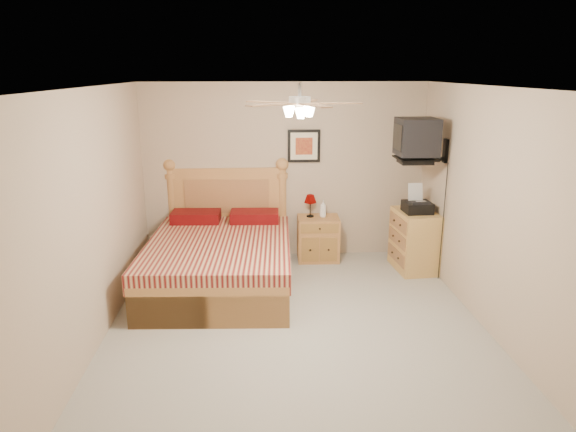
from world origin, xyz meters
name	(u,v)px	position (x,y,z in m)	size (l,w,h in m)	color
floor	(297,326)	(0.00, 0.00, 0.00)	(4.50, 4.50, 0.00)	#9C988D
ceiling	(298,87)	(0.00, 0.00, 2.50)	(4.00, 4.50, 0.04)	white
wall_back	(285,172)	(0.00, 2.25, 1.25)	(4.00, 0.04, 2.50)	tan
wall_front	(328,318)	(0.00, -2.25, 1.25)	(4.00, 0.04, 2.50)	tan
wall_left	(95,218)	(-2.00, 0.00, 1.25)	(0.04, 4.50, 2.50)	tan
wall_right	(490,211)	(2.00, 0.00, 1.25)	(0.04, 4.50, 2.50)	tan
bed	(219,232)	(-0.89, 1.12, 0.73)	(1.72, 2.25, 1.46)	#BD8648
nightstand	(318,238)	(0.47, 2.00, 0.32)	(0.59, 0.44, 0.63)	#A26336
table_lamp	(310,206)	(0.35, 2.05, 0.80)	(0.17, 0.17, 0.32)	#630300
lotion_bottle	(323,208)	(0.53, 2.03, 0.76)	(0.09, 0.09, 0.24)	white
framed_picture	(304,146)	(0.27, 2.23, 1.62)	(0.46, 0.04, 0.46)	black
dresser	(414,241)	(1.73, 1.55, 0.41)	(0.48, 0.70, 0.82)	#BE8F48
fax_machine	(418,199)	(1.73, 1.51, 1.01)	(0.35, 0.37, 0.37)	black
magazine_lower	(408,206)	(1.69, 1.81, 0.83)	(0.18, 0.24, 0.02)	beige
magazine_upper	(408,204)	(1.69, 1.82, 0.86)	(0.21, 0.29, 0.02)	gray
wall_tv	(428,140)	(1.75, 1.34, 1.81)	(0.56, 0.46, 0.58)	black
ceiling_fan	(300,103)	(0.00, -0.20, 2.36)	(1.14, 1.14, 0.28)	white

